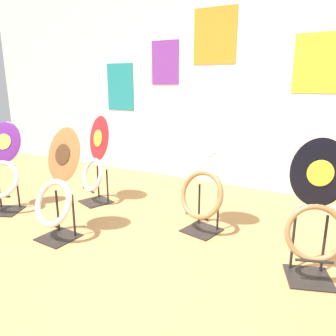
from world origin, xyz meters
TOP-DOWN VIEW (x-y plane):
  - ground_plane at (0.00, 0.00)m, footprint 14.00×14.00m
  - wall_back at (-0.00, 2.47)m, footprint 8.00×0.07m
  - toilet_seat_display_woodgrain at (-0.70, 0.41)m, footprint 0.40×0.36m
  - toilet_seat_display_crimson_swirl at (-0.98, 1.20)m, footprint 0.43×0.37m
  - toilet_seat_display_jazz_black at (1.16, 0.76)m, footprint 0.39×0.36m
  - toilet_seat_display_white_plain at (0.28, 1.09)m, footprint 0.44×0.34m
  - toilet_seat_display_purple_note at (-1.60, 0.57)m, footprint 0.46×0.46m

SIDE VIEW (x-z plane):
  - ground_plane at x=0.00m, z-range 0.00..0.00m
  - toilet_seat_display_woodgrain at x=-0.70m, z-range -0.05..0.84m
  - toilet_seat_display_white_plain at x=0.28m, z-range -0.06..0.90m
  - toilet_seat_display_crimson_swirl at x=-0.98m, z-range -0.03..0.88m
  - toilet_seat_display_purple_note at x=-1.60m, z-range -0.01..0.86m
  - toilet_seat_display_jazz_black at x=1.16m, z-range -0.03..0.89m
  - wall_back at x=0.00m, z-range 0.00..2.60m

